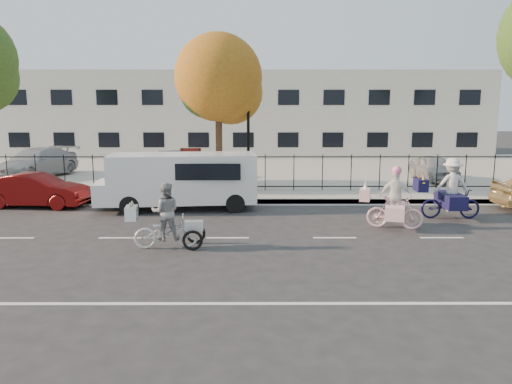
{
  "coord_description": "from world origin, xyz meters",
  "views": [
    {
      "loc": [
        0.76,
        -13.49,
        3.64
      ],
      "look_at": [
        0.8,
        1.2,
        1.1
      ],
      "focal_mm": 35.0,
      "sensor_mm": 36.0,
      "label": 1
    }
  ],
  "objects_px": {
    "unicorn_bike": "(394,206)",
    "lot_car_a": "(36,163)",
    "lot_car_c": "(176,165)",
    "white_van": "(180,179)",
    "red_sedan": "(37,190)",
    "zebra_trike": "(166,223)",
    "bull_bike": "(450,194)",
    "lamppost": "(248,119)",
    "lot_car_d": "(434,168)"
  },
  "relations": [
    {
      "from": "lamppost",
      "to": "bull_bike",
      "type": "relative_size",
      "value": 2.04
    },
    {
      "from": "lamppost",
      "to": "bull_bike",
      "type": "xyz_separation_m",
      "value": [
        6.63,
        -4.33,
        -2.32
      ]
    },
    {
      "from": "unicorn_bike",
      "to": "lot_car_a",
      "type": "distance_m",
      "value": 17.93
    },
    {
      "from": "lot_car_a",
      "to": "unicorn_bike",
      "type": "bearing_deg",
      "value": -17.76
    },
    {
      "from": "zebra_trike",
      "to": "white_van",
      "type": "bearing_deg",
      "value": -3.21
    },
    {
      "from": "zebra_trike",
      "to": "lot_car_d",
      "type": "bearing_deg",
      "value": -51.98
    },
    {
      "from": "unicorn_bike",
      "to": "white_van",
      "type": "relative_size",
      "value": 0.34
    },
    {
      "from": "unicorn_bike",
      "to": "white_van",
      "type": "distance_m",
      "value": 7.42
    },
    {
      "from": "red_sedan",
      "to": "bull_bike",
      "type": "bearing_deg",
      "value": -92.32
    },
    {
      "from": "red_sedan",
      "to": "lamppost",
      "type": "bearing_deg",
      "value": -67.25
    },
    {
      "from": "white_van",
      "to": "lot_car_a",
      "type": "xyz_separation_m",
      "value": [
        -8.16,
        6.96,
        -0.22
      ]
    },
    {
      "from": "lamppost",
      "to": "red_sedan",
      "type": "xyz_separation_m",
      "value": [
        -7.68,
        -2.42,
        -2.5
      ]
    },
    {
      "from": "unicorn_bike",
      "to": "lot_car_d",
      "type": "relative_size",
      "value": 0.56
    },
    {
      "from": "lot_car_d",
      "to": "zebra_trike",
      "type": "bearing_deg",
      "value": -138.01
    },
    {
      "from": "red_sedan",
      "to": "lot_car_a",
      "type": "height_order",
      "value": "lot_car_a"
    },
    {
      "from": "lot_car_a",
      "to": "lamppost",
      "type": "bearing_deg",
      "value": -5.97
    },
    {
      "from": "lot_car_a",
      "to": "lot_car_c",
      "type": "bearing_deg",
      "value": 12.79
    },
    {
      "from": "bull_bike",
      "to": "lot_car_a",
      "type": "bearing_deg",
      "value": 64.46
    },
    {
      "from": "white_van",
      "to": "lot_car_d",
      "type": "bearing_deg",
      "value": 22.01
    },
    {
      "from": "zebra_trike",
      "to": "lot_car_d",
      "type": "relative_size",
      "value": 0.57
    },
    {
      "from": "zebra_trike",
      "to": "lot_car_d",
      "type": "distance_m",
      "value": 15.35
    },
    {
      "from": "lamppost",
      "to": "lot_car_d",
      "type": "xyz_separation_m",
      "value": [
        8.76,
        3.15,
        -2.37
      ]
    },
    {
      "from": "bull_bike",
      "to": "white_van",
      "type": "height_order",
      "value": "bull_bike"
    },
    {
      "from": "bull_bike",
      "to": "white_van",
      "type": "xyz_separation_m",
      "value": [
        -9.01,
        1.54,
        0.3
      ]
    },
    {
      "from": "bull_bike",
      "to": "lot_car_a",
      "type": "distance_m",
      "value": 19.16
    },
    {
      "from": "bull_bike",
      "to": "lot_car_c",
      "type": "height_order",
      "value": "bull_bike"
    },
    {
      "from": "lot_car_d",
      "to": "red_sedan",
      "type": "bearing_deg",
      "value": -164.64
    },
    {
      "from": "lamppost",
      "to": "white_van",
      "type": "bearing_deg",
      "value": -130.54
    },
    {
      "from": "zebra_trike",
      "to": "bull_bike",
      "type": "bearing_deg",
      "value": -75.65
    },
    {
      "from": "zebra_trike",
      "to": "red_sedan",
      "type": "relative_size",
      "value": 0.54
    },
    {
      "from": "lamppost",
      "to": "lot_car_c",
      "type": "distance_m",
      "value": 5.72
    },
    {
      "from": "lamppost",
      "to": "unicorn_bike",
      "type": "distance_m",
      "value": 7.61
    },
    {
      "from": "bull_bike",
      "to": "white_van",
      "type": "distance_m",
      "value": 9.15
    },
    {
      "from": "zebra_trike",
      "to": "lot_car_c",
      "type": "height_order",
      "value": "zebra_trike"
    },
    {
      "from": "lot_car_a",
      "to": "lot_car_c",
      "type": "distance_m",
      "value": 6.96
    },
    {
      "from": "lamppost",
      "to": "white_van",
      "type": "distance_m",
      "value": 4.19
    },
    {
      "from": "zebra_trike",
      "to": "lot_car_a",
      "type": "height_order",
      "value": "zebra_trike"
    },
    {
      "from": "white_van",
      "to": "red_sedan",
      "type": "bearing_deg",
      "value": 169.95
    },
    {
      "from": "unicorn_bike",
      "to": "red_sedan",
      "type": "relative_size",
      "value": 0.52
    },
    {
      "from": "white_van",
      "to": "lamppost",
      "type": "bearing_deg",
      "value": 43.41
    },
    {
      "from": "bull_bike",
      "to": "lot_car_a",
      "type": "xyz_separation_m",
      "value": [
        -17.17,
        8.5,
        0.07
      ]
    },
    {
      "from": "unicorn_bike",
      "to": "zebra_trike",
      "type": "bearing_deg",
      "value": 124.25
    },
    {
      "from": "lot_car_a",
      "to": "lot_car_c",
      "type": "xyz_separation_m",
      "value": [
        6.96,
        -0.35,
        -0.05
      ]
    },
    {
      "from": "lamppost",
      "to": "lot_car_c",
      "type": "xyz_separation_m",
      "value": [
        -3.58,
        3.83,
        -2.3
      ]
    },
    {
      "from": "zebra_trike",
      "to": "red_sedan",
      "type": "height_order",
      "value": "zebra_trike"
    },
    {
      "from": "unicorn_bike",
      "to": "bull_bike",
      "type": "relative_size",
      "value": 0.91
    },
    {
      "from": "lot_car_a",
      "to": "lot_car_d",
      "type": "xyz_separation_m",
      "value": [
        19.3,
        -1.02,
        -0.12
      ]
    },
    {
      "from": "lot_car_a",
      "to": "lot_car_d",
      "type": "relative_size",
      "value": 1.42
    },
    {
      "from": "zebra_trike",
      "to": "unicorn_bike",
      "type": "xyz_separation_m",
      "value": [
        6.45,
        2.07,
        0.05
      ]
    },
    {
      "from": "lamppost",
      "to": "lot_car_a",
      "type": "xyz_separation_m",
      "value": [
        -10.54,
        4.17,
        -2.24
      ]
    }
  ]
}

